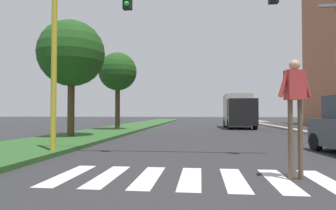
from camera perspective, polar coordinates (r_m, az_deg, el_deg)
ground_plane at (r=27.29m, az=8.01°, el=-4.46°), size 140.00×140.00×0.00m
crosswalk at (r=6.27m, az=13.03°, el=-14.22°), size 7.65×2.20×0.01m
median_strip at (r=26.11m, az=-7.95°, el=-4.43°), size 4.05×64.00×0.15m
tree_mid at (r=16.22m, az=-18.69°, el=9.64°), size 3.49×3.49×6.13m
tree_far at (r=21.99m, az=-10.00°, el=6.46°), size 2.85×2.85×5.77m
sidewalk_right at (r=26.59m, az=24.68°, el=-4.25°), size 3.00×64.00×0.15m
traffic_light_gantry at (r=9.64m, az=-8.48°, el=16.30°), size 8.33×0.30×6.00m
street_lamp_right at (r=19.13m, az=30.34°, el=8.31°), size 1.02×0.24×7.50m
pedestrian_performer at (r=6.50m, az=23.99°, el=1.04°), size 0.74×0.33×2.49m
sedan_midblock at (r=25.94m, az=13.49°, el=-2.89°), size 1.90×4.37×1.64m
truck_box_delivery at (r=26.77m, az=13.88°, el=-0.99°), size 2.40×6.20×3.10m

